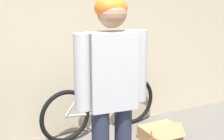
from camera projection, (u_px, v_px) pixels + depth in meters
The scene contains 4 objects.
wall_back at pixel (42, 37), 3.78m from camera, with size 8.00×0.07×2.60m.
person at pixel (112, 85), 2.58m from camera, with size 0.65×0.26×1.79m.
bicycle at pixel (102, 107), 4.12m from camera, with size 1.73×0.46×0.75m.
cardboard_box at pixel (160, 133), 3.96m from camera, with size 0.48×0.40×0.24m.
Camera 1 is at (-0.97, -1.03, 1.78)m, focal length 50.00 mm.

